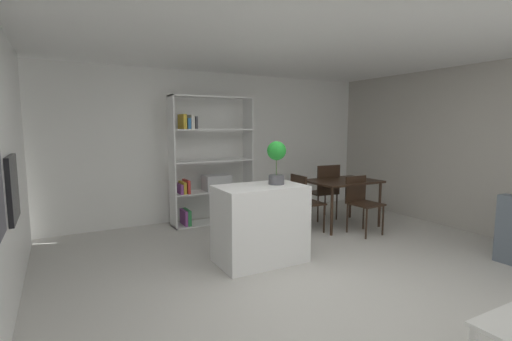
# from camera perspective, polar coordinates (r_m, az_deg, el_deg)

# --- Properties ---
(ground_plane) EXTENTS (9.21, 9.21, 0.00)m
(ground_plane) POSITION_cam_1_polar(r_m,az_deg,el_deg) (4.06, 8.80, -16.99)
(ground_plane) COLOR beige
(ceiling_slab) EXTENTS (6.70, 6.39, 0.06)m
(ceiling_slab) POSITION_cam_1_polar(r_m,az_deg,el_deg) (3.83, 9.59, 21.28)
(ceiling_slab) COLOR white
(ceiling_slab) RESTS_ON ground_plane
(back_partition) EXTENTS (6.70, 0.06, 2.57)m
(back_partition) POSITION_cam_1_polar(r_m,az_deg,el_deg) (6.52, -8.08, 3.78)
(back_partition) COLOR white
(back_partition) RESTS_ON ground_plane
(right_partition_gray) EXTENTS (0.06, 6.39, 2.57)m
(right_partition_gray) POSITION_cam_1_polar(r_m,az_deg,el_deg) (6.32, 33.79, 2.55)
(right_partition_gray) COLOR #B2ADA3
(right_partition_gray) RESTS_ON ground_plane
(built_in_oven) EXTENTS (0.06, 0.60, 0.59)m
(built_in_oven) POSITION_cam_1_polar(r_m,az_deg,el_deg) (3.93, -33.69, -2.30)
(built_in_oven) COLOR black
(built_in_oven) RESTS_ON ground_plane
(kitchen_island) EXTENTS (1.04, 0.65, 0.93)m
(kitchen_island) POSITION_cam_1_polar(r_m,az_deg,el_deg) (4.46, 0.65, -8.30)
(kitchen_island) COLOR white
(kitchen_island) RESTS_ON ground_plane
(potted_plant_on_island) EXTENTS (0.23, 0.23, 0.53)m
(potted_plant_on_island) POSITION_cam_1_polar(r_m,az_deg,el_deg) (4.43, 3.21, 1.95)
(potted_plant_on_island) COLOR #4C4C51
(potted_plant_on_island) RESTS_ON kitchen_island
(open_bookshelf) EXTENTS (1.38, 0.38, 2.12)m
(open_bookshelf) POSITION_cam_1_polar(r_m,az_deg,el_deg) (6.17, -7.39, 0.60)
(open_bookshelf) COLOR white
(open_bookshelf) RESTS_ON ground_plane
(dining_table) EXTENTS (1.12, 0.80, 0.76)m
(dining_table) POSITION_cam_1_polar(r_m,az_deg,el_deg) (6.13, 13.31, -2.23)
(dining_table) COLOR black
(dining_table) RESTS_ON ground_plane
(dining_chair_near) EXTENTS (0.44, 0.46, 0.87)m
(dining_chair_near) POSITION_cam_1_polar(r_m,az_deg,el_deg) (5.85, 16.03, -4.28)
(dining_chair_near) COLOR black
(dining_chair_near) RESTS_ON ground_plane
(dining_chair_far) EXTENTS (0.48, 0.44, 0.97)m
(dining_chair_far) POSITION_cam_1_polar(r_m,az_deg,el_deg) (6.46, 10.74, -2.61)
(dining_chair_far) COLOR black
(dining_chair_far) RESTS_ON ground_plane
(dining_chair_island_side) EXTENTS (0.42, 0.42, 0.90)m
(dining_chair_island_side) POSITION_cam_1_polar(r_m,az_deg,el_deg) (5.68, 7.42, -4.31)
(dining_chair_island_side) COLOR black
(dining_chair_island_side) RESTS_ON ground_plane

